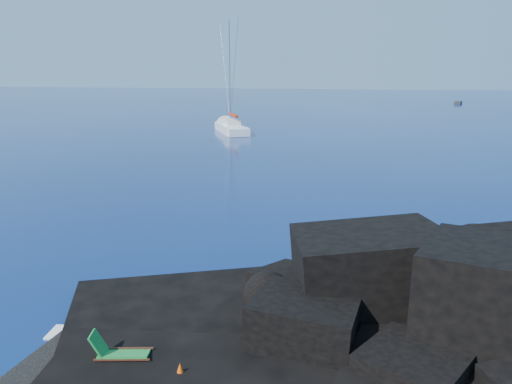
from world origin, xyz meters
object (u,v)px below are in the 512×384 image
sailboat (231,132)px  sunbather (110,341)px  marker_cone (180,372)px  distant_boat_a (458,104)px  deck_chair (124,347)px

sailboat → sunbather: (8.72, -53.20, 0.52)m
marker_cone → distant_boat_a: marker_cone is taller
sunbather → marker_cone: marker_cone is taller
marker_cone → sunbather: bearing=154.2°
sailboat → deck_chair: (9.56, -54.02, 0.89)m
deck_chair → distant_boat_a: bearing=63.6°
sunbather → marker_cone: size_ratio=3.18×
sailboat → marker_cone: bearing=-103.2°
deck_chair → marker_cone: bearing=-25.3°
sailboat → marker_cone: sailboat is taller
distant_boat_a → deck_chair: bearing=-88.2°
deck_chair → sunbather: size_ratio=0.90×
sunbather → distant_boat_a: 120.71m
sunbather → marker_cone: (2.61, -1.26, 0.10)m
sailboat → marker_cone: size_ratio=26.53×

